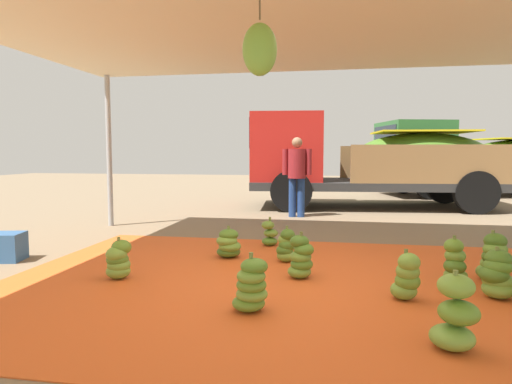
{
  "coord_description": "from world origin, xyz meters",
  "views": [
    {
      "loc": [
        0.52,
        -4.79,
        1.43
      ],
      "look_at": [
        -0.53,
        1.07,
        0.9
      ],
      "focal_mm": 31.79,
      "sensor_mm": 36.0,
      "label": 1
    }
  ],
  "objects": [
    {
      "name": "ground_plane",
      "position": [
        0.0,
        3.0,
        0.0
      ],
      "size": [
        40.0,
        40.0,
        0.0
      ],
      "primitive_type": "plane",
      "color": "#7F6B51"
    },
    {
      "name": "tarp_orange",
      "position": [
        0.0,
        0.0,
        0.01
      ],
      "size": [
        6.29,
        4.73,
        0.01
      ],
      "primitive_type": "cube",
      "color": "#E05B23",
      "rests_on": "ground"
    },
    {
      "name": "tent_canopy",
      "position": [
        -0.0,
        -0.1,
        2.85
      ],
      "size": [
        8.0,
        7.0,
        2.94
      ],
      "color": "#9EA0A5",
      "rests_on": "ground"
    },
    {
      "name": "banana_bunch_0",
      "position": [
        -0.9,
        1.05,
        0.19
      ],
      "size": [
        0.46,
        0.47,
        0.43
      ],
      "color": "#477523",
      "rests_on": "tarp_orange"
    },
    {
      "name": "banana_bunch_1",
      "position": [
        -0.47,
        1.92,
        0.19
      ],
      "size": [
        0.34,
        0.35,
        0.44
      ],
      "color": "#518428",
      "rests_on": "tarp_orange"
    },
    {
      "name": "banana_bunch_3",
      "position": [
        -1.88,
        -0.16,
        0.22
      ],
      "size": [
        0.35,
        0.35,
        0.47
      ],
      "color": "#75A83D",
      "rests_on": "tarp_orange"
    },
    {
      "name": "banana_bunch_4",
      "position": [
        1.38,
        -1.42,
        0.26
      ],
      "size": [
        0.43,
        0.43,
        0.58
      ],
      "color": "#75A83D",
      "rests_on": "tarp_orange"
    },
    {
      "name": "banana_bunch_5",
      "position": [
        1.19,
        -0.36,
        0.23
      ],
      "size": [
        0.32,
        0.33,
        0.5
      ],
      "color": "#75A83D",
      "rests_on": "tarp_orange"
    },
    {
      "name": "banana_bunch_6",
      "position": [
        2.24,
        0.51,
        0.26
      ],
      "size": [
        0.4,
        0.41,
        0.56
      ],
      "color": "#6B9E38",
      "rests_on": "tarp_orange"
    },
    {
      "name": "banana_bunch_7",
      "position": [
        -0.12,
        0.97,
        0.21
      ],
      "size": [
        0.33,
        0.33,
        0.47
      ],
      "color": "#75A83D",
      "rests_on": "tarp_orange"
    },
    {
      "name": "banana_bunch_8",
      "position": [
        1.79,
        0.33,
        0.24
      ],
      "size": [
        0.32,
        0.34,
        0.52
      ],
      "color": "#75A83D",
      "rests_on": "tarp_orange"
    },
    {
      "name": "banana_bunch_9",
      "position": [
        -0.21,
        -0.93,
        0.24
      ],
      "size": [
        0.4,
        0.38,
        0.53
      ],
      "color": "#60932D",
      "rests_on": "tarp_orange"
    },
    {
      "name": "banana_bunch_11",
      "position": [
        0.14,
        0.23,
        0.24
      ],
      "size": [
        0.37,
        0.35,
        0.53
      ],
      "color": "#6B9E38",
      "rests_on": "tarp_orange"
    },
    {
      "name": "banana_bunch_12",
      "position": [
        2.07,
        -0.13,
        0.23
      ],
      "size": [
        0.44,
        0.43,
        0.5
      ],
      "color": "#75A83D",
      "rests_on": "tarp_orange"
    },
    {
      "name": "cargo_truck_main",
      "position": [
        1.28,
        7.24,
        1.24
      ],
      "size": [
        6.46,
        3.02,
        2.4
      ],
      "color": "#2D2D2D",
      "rests_on": "ground"
    },
    {
      "name": "cargo_truck_far",
      "position": [
        5.03,
        11.13,
        1.22
      ],
      "size": [
        7.07,
        3.97,
        2.4
      ],
      "color": "#2D2D2D",
      "rests_on": "ground"
    },
    {
      "name": "worker_0",
      "position": [
        -0.35,
        5.15,
        1.02
      ],
      "size": [
        0.64,
        0.39,
        1.75
      ],
      "color": "navy",
      "rests_on": "ground"
    },
    {
      "name": "crate_0",
      "position": [
        -3.77,
        0.4,
        0.18
      ],
      "size": [
        0.53,
        0.47,
        0.37
      ],
      "primitive_type": "cube",
      "rotation": [
        0.0,
        0.0,
        0.22
      ],
      "color": "#335B8E",
      "rests_on": "ground"
    }
  ]
}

